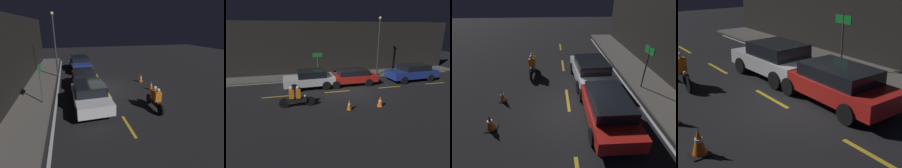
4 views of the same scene
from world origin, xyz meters
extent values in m
plane|color=black|center=(0.00, 0.00, 0.00)|extent=(56.00, 56.00, 0.00)
cube|color=#605B56|center=(0.00, 4.92, 0.06)|extent=(28.00, 2.23, 0.12)
cube|color=black|center=(0.00, 6.18, 2.69)|extent=(28.00, 0.30, 5.39)
cube|color=gold|center=(-5.50, 0.00, 0.00)|extent=(2.00, 0.14, 0.01)
cube|color=gold|center=(-1.00, 0.00, 0.00)|extent=(2.00, 0.14, 0.01)
cube|color=gold|center=(3.50, 0.00, 0.00)|extent=(2.00, 0.14, 0.01)
cube|color=gold|center=(8.00, 0.00, 0.00)|extent=(2.00, 0.14, 0.01)
cube|color=silver|center=(0.00, 3.55, 0.00)|extent=(25.20, 0.14, 0.01)
cube|color=silver|center=(-3.00, 1.52, 0.64)|extent=(4.11, 2.06, 0.59)
cube|color=black|center=(-2.80, 1.53, 1.20)|extent=(2.29, 1.79, 0.52)
cube|color=red|center=(-0.99, 0.98, 0.79)|extent=(0.07, 0.20, 0.10)
cube|color=red|center=(-1.04, 2.21, 0.79)|extent=(0.07, 0.20, 0.10)
cylinder|color=black|center=(-4.21, 0.54, 0.35)|extent=(0.70, 0.21, 0.69)
cylinder|color=black|center=(-4.29, 2.39, 0.35)|extent=(0.70, 0.21, 0.69)
cylinder|color=black|center=(-1.71, 0.64, 0.35)|extent=(0.70, 0.21, 0.69)
cylinder|color=black|center=(-1.79, 2.49, 0.35)|extent=(0.70, 0.21, 0.69)
cube|color=red|center=(0.50, 1.53, 0.61)|extent=(4.56, 1.74, 0.56)
cube|color=black|center=(0.73, 1.53, 1.11)|extent=(2.51, 1.56, 0.45)
cube|color=red|center=(2.75, 0.96, 0.75)|extent=(0.06, 0.20, 0.10)
cube|color=red|center=(2.75, 2.09, 0.75)|extent=(0.06, 0.20, 0.10)
cylinder|color=black|center=(-0.92, 0.69, 0.33)|extent=(0.65, 0.18, 0.65)
cylinder|color=black|center=(-0.91, 2.38, 0.33)|extent=(0.65, 0.18, 0.65)
cylinder|color=black|center=(1.91, 0.68, 0.33)|extent=(0.65, 0.18, 0.65)
cylinder|color=black|center=(1.92, 2.37, 0.33)|extent=(0.65, 0.18, 0.65)
cube|color=navy|center=(6.50, 1.41, 0.67)|extent=(4.63, 2.09, 0.66)
cube|color=black|center=(6.73, 1.42, 1.25)|extent=(2.58, 1.81, 0.49)
cube|color=red|center=(8.77, 0.91, 0.84)|extent=(0.07, 0.20, 0.10)
cube|color=red|center=(8.71, 2.13, 0.84)|extent=(0.07, 0.20, 0.10)
cylinder|color=black|center=(5.14, 0.43, 0.34)|extent=(0.70, 0.21, 0.69)
cylinder|color=black|center=(5.05, 2.26, 0.34)|extent=(0.70, 0.21, 0.69)
cylinder|color=black|center=(7.95, 0.57, 0.34)|extent=(0.70, 0.21, 0.69)
cylinder|color=black|center=(7.86, 2.40, 0.34)|extent=(0.70, 0.21, 0.69)
cylinder|color=black|center=(-3.29, -2.10, 0.31)|extent=(0.61, 0.10, 0.61)
cylinder|color=black|center=(-4.84, -2.06, 0.31)|extent=(0.62, 0.12, 0.61)
cube|color=black|center=(-4.06, -2.08, 0.46)|extent=(1.19, 0.27, 0.30)
sphere|color=#F2EABF|center=(-3.56, -2.09, 0.69)|extent=(0.14, 0.14, 0.14)
cube|color=orange|center=(-3.96, -2.08, 0.88)|extent=(0.29, 0.37, 0.55)
sphere|color=silver|center=(-3.96, -2.08, 1.27)|extent=(0.22, 0.22, 0.22)
cube|color=orange|center=(-4.36, -2.07, 0.88)|extent=(0.29, 0.37, 0.55)
sphere|color=silver|center=(-4.36, -2.07, 1.27)|extent=(0.22, 0.22, 0.22)
cube|color=black|center=(-1.08, -3.32, 0.01)|extent=(0.36, 0.36, 0.03)
cone|color=orange|center=(-1.08, -3.32, 0.35)|extent=(0.28, 0.28, 0.65)
cylinder|color=white|center=(-1.08, -3.32, 0.39)|extent=(0.15, 0.15, 0.08)
cube|color=black|center=(0.92, -3.32, 0.01)|extent=(0.47, 0.47, 0.03)
cone|color=orange|center=(0.92, -3.32, 0.36)|extent=(0.36, 0.36, 0.67)
cylinder|color=white|center=(0.92, -3.32, 0.40)|extent=(0.20, 0.20, 0.08)
cylinder|color=#4C4C51|center=(-1.89, 4.29, 1.32)|extent=(0.08, 0.08, 2.40)
cube|color=#198C33|center=(-1.89, 4.29, 2.27)|extent=(0.90, 0.05, 0.36)
cylinder|color=#333338|center=(4.09, 3.65, 2.75)|extent=(0.14, 0.14, 5.50)
sphere|color=#F9D88C|center=(4.09, 3.65, 5.62)|extent=(0.28, 0.28, 0.28)
camera|label=1|loc=(-12.47, 2.59, 4.63)|focal=28.00mm
camera|label=2|loc=(-4.03, -12.36, 4.62)|focal=28.00mm
camera|label=3|loc=(6.49, -0.65, 5.19)|focal=28.00mm
camera|label=4|loc=(7.48, -5.44, 4.20)|focal=50.00mm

